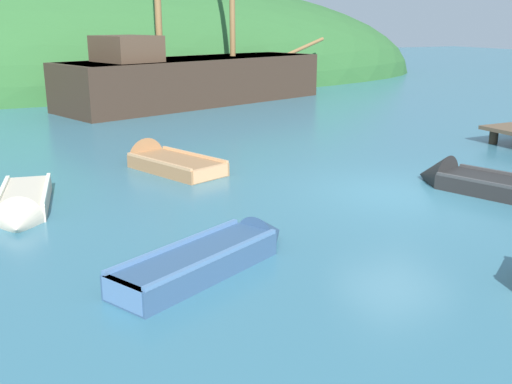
# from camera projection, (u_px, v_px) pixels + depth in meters

# --- Properties ---
(ground_plane) EXTENTS (120.00, 120.00, 0.00)m
(ground_plane) POSITION_uv_depth(u_px,v_px,m) (399.00, 194.00, 13.82)
(ground_plane) COLOR teal
(shore_hill) EXTENTS (54.54, 20.04, 13.91)m
(shore_hill) POSITION_uv_depth(u_px,v_px,m) (45.00, 85.00, 36.78)
(shore_hill) COLOR #2D602D
(shore_hill) RESTS_ON ground
(sailing_ship) EXTENTS (15.85, 7.58, 11.52)m
(sailing_ship) POSITION_uv_depth(u_px,v_px,m) (194.00, 86.00, 28.50)
(sailing_ship) COLOR #38281E
(sailing_ship) RESTS_ON ground
(rowboat_portside) EXTENTS (3.75, 2.41, 0.88)m
(rowboat_portside) POSITION_uv_depth(u_px,v_px,m) (217.00, 258.00, 9.75)
(rowboat_portside) COLOR #335175
(rowboat_portside) RESTS_ON ground
(rowboat_near_dock) EXTENTS (2.32, 3.61, 1.22)m
(rowboat_near_dock) POSITION_uv_depth(u_px,v_px,m) (163.00, 164.00, 16.23)
(rowboat_near_dock) COLOR #9E7047
(rowboat_near_dock) RESTS_ON ground
(rowboat_outer_right) EXTENTS (1.54, 3.34, 0.94)m
(rowboat_outer_right) POSITION_uv_depth(u_px,v_px,m) (23.00, 207.00, 12.46)
(rowboat_outer_right) COLOR beige
(rowboat_outer_right) RESTS_ON ground
(rowboat_far) EXTENTS (2.40, 4.02, 1.19)m
(rowboat_far) POSITION_uv_depth(u_px,v_px,m) (481.00, 186.00, 14.03)
(rowboat_far) COLOR black
(rowboat_far) RESTS_ON ground
(buoy_yellow) EXTENTS (0.30, 0.30, 0.30)m
(buoy_yellow) POSITION_uv_depth(u_px,v_px,m) (141.00, 155.00, 17.74)
(buoy_yellow) COLOR yellow
(buoy_yellow) RESTS_ON ground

